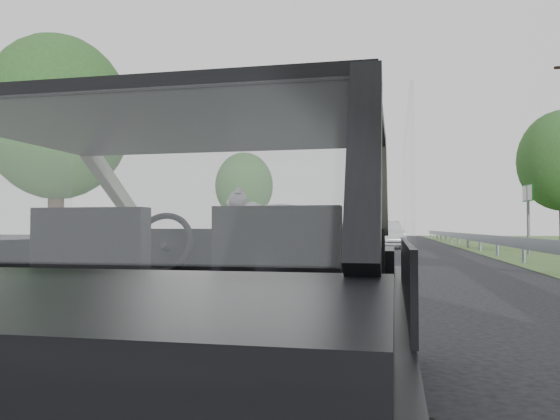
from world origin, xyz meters
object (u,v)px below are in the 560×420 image
at_px(other_car, 385,235).
at_px(highway_sign, 528,220).
at_px(cat, 279,215).
at_px(subject_car, 212,287).

xyz_separation_m(other_car, highway_sign, (5.37, -5.71, 0.64)).
bearing_deg(cat, other_car, 90.85).
bearing_deg(highway_sign, cat, -113.27).
xyz_separation_m(cat, highway_sign, (5.55, 18.66, 0.23)).
bearing_deg(subject_car, other_car, 89.15).
height_order(subject_car, other_car, subject_car).
bearing_deg(highway_sign, other_car, 126.56).
bearing_deg(highway_sign, subject_car, -113.25).
bearing_deg(other_car, subject_car, -100.69).
distance_m(cat, highway_sign, 19.47).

